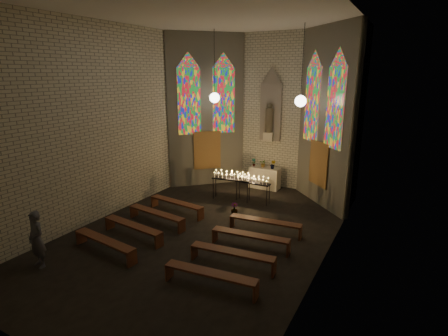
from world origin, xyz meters
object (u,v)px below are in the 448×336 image
at_px(votive_stand_right, 253,181).
at_px(votive_stand_left, 231,177).
at_px(altar, 265,178).
at_px(visitor, 37,240).
at_px(aisle_flower_pot, 234,209).

bearing_deg(votive_stand_right, votive_stand_left, -165.96).
xyz_separation_m(altar, votive_stand_right, (0.26, -1.97, 0.44)).
xyz_separation_m(altar, visitor, (-2.90, -9.43, 0.31)).
distance_m(votive_stand_left, visitor, 7.61).
bearing_deg(votive_stand_left, aisle_flower_pot, -66.75).
relative_size(votive_stand_left, votive_stand_right, 1.11).
height_order(altar, votive_stand_right, votive_stand_right).
distance_m(votive_stand_left, votive_stand_right, 0.93).
height_order(altar, votive_stand_left, votive_stand_left).
height_order(votive_stand_left, votive_stand_right, votive_stand_left).
distance_m(aisle_flower_pot, votive_stand_right, 1.71).
relative_size(votive_stand_left, visitor, 1.02).
distance_m(altar, votive_stand_left, 2.32).
height_order(altar, aisle_flower_pot, altar).
xyz_separation_m(votive_stand_right, visitor, (-3.17, -7.47, -0.12)).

